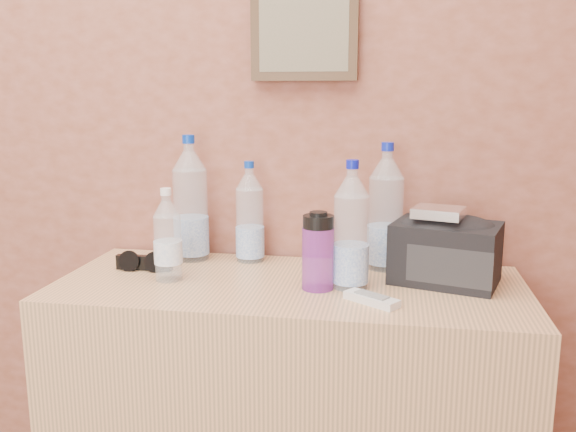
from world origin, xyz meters
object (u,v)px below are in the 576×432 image
object	(u,v)px
pet_large_c	(386,214)
toiletry_bag	(446,249)
dresser	(289,416)
pet_large_d	(351,232)
nalgene_bottle	(318,251)
ac_remote	(372,299)
foil_packet	(439,212)
sunglasses	(144,263)
pet_small	(168,240)
pet_large_a	(191,205)
pet_large_b	(250,217)

from	to	relation	value
pet_large_c	toiletry_bag	distance (m)	0.20
dresser	pet_large_d	world-z (taller)	pet_large_d
dresser	nalgene_bottle	bearing A→B (deg)	-24.83
ac_remote	foil_packet	distance (m)	0.29
pet_large_c	sunglasses	size ratio (longest dim) A/B	2.23
sunglasses	pet_small	bearing A→B (deg)	-38.10
pet_large_a	foil_packet	world-z (taller)	pet_large_a
sunglasses	pet_large_d	bearing A→B (deg)	-7.21
ac_remote	pet_large_a	bearing A→B (deg)	-174.28
nalgene_bottle	pet_large_a	bearing A→B (deg)	151.76
dresser	nalgene_bottle	xyz separation A→B (m)	(0.08, -0.04, 0.48)
sunglasses	pet_large_c	bearing A→B (deg)	9.90
toiletry_bag	foil_packet	size ratio (longest dim) A/B	2.18
pet_large_d	pet_small	xyz separation A→B (m)	(-0.48, -0.02, -0.04)
dresser	foil_packet	world-z (taller)	foil_packet
toiletry_bag	sunglasses	bearing A→B (deg)	-161.51
dresser	toiletry_bag	distance (m)	0.62
foil_packet	pet_large_d	bearing A→B (deg)	-164.65
pet_large_c	toiletry_bag	size ratio (longest dim) A/B	1.36
pet_large_b	sunglasses	distance (m)	0.32
pet_large_a	pet_large_d	xyz separation A→B (m)	(0.48, -0.19, -0.02)
nalgene_bottle	toiletry_bag	xyz separation A→B (m)	(0.32, 0.11, -0.01)
sunglasses	toiletry_bag	distance (m)	0.82
nalgene_bottle	ac_remote	size ratio (longest dim) A/B	1.44
dresser	sunglasses	world-z (taller)	sunglasses
pet_large_c	ac_remote	bearing A→B (deg)	-94.40
pet_large_b	ac_remote	distance (m)	0.50
sunglasses	nalgene_bottle	bearing A→B (deg)	-10.92
dresser	nalgene_bottle	size ratio (longest dim) A/B	6.15
dresser	pet_small	world-z (taller)	pet_small
pet_large_b	sunglasses	bearing A→B (deg)	-151.75
pet_small	ac_remote	bearing A→B (deg)	-9.92
toiletry_bag	pet_large_d	bearing A→B (deg)	-143.53
sunglasses	toiletry_bag	size ratio (longest dim) A/B	0.61
foil_packet	sunglasses	bearing A→B (deg)	-179.90
pet_large_a	nalgene_bottle	size ratio (longest dim) A/B	1.86
pet_large_a	pet_large_c	xyz separation A→B (m)	(0.56, -0.00, -0.01)
pet_large_a	sunglasses	world-z (taller)	pet_large_a
sunglasses	ac_remote	bearing A→B (deg)	-16.35
pet_large_b	foil_packet	size ratio (longest dim) A/B	2.45
dresser	pet_large_a	distance (m)	0.66
toiletry_bag	pet_large_b	bearing A→B (deg)	-175.41
pet_small	toiletry_bag	size ratio (longest dim) A/B	0.94
pet_large_a	sunglasses	distance (m)	0.22
pet_large_c	nalgene_bottle	xyz separation A→B (m)	(-0.16, -0.21, -0.06)
pet_large_c	foil_packet	xyz separation A→B (m)	(0.13, -0.13, 0.03)
pet_large_b	pet_small	size ratio (longest dim) A/B	1.20
pet_large_c	ac_remote	xyz separation A→B (m)	(-0.02, -0.30, -0.15)
nalgene_bottle	pet_large_d	bearing A→B (deg)	17.34
dresser	pet_large_d	size ratio (longest dim) A/B	3.74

